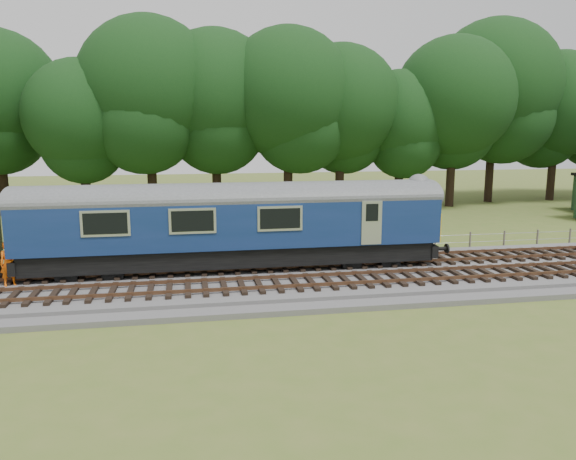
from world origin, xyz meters
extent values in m
plane|color=#526A27|center=(0.00, 0.00, 0.00)|extent=(120.00, 120.00, 0.00)
cube|color=#4C4C4F|center=(0.00, 0.00, 0.17)|extent=(70.00, 7.00, 0.35)
cube|color=brown|center=(0.00, 0.68, 0.49)|extent=(66.50, 0.07, 0.14)
cube|color=brown|center=(0.00, 2.12, 0.49)|extent=(66.50, 0.07, 0.14)
cube|color=brown|center=(0.00, -2.32, 0.49)|extent=(66.50, 0.07, 0.14)
cube|color=brown|center=(0.00, -0.88, 0.49)|extent=(66.50, 0.07, 0.14)
cube|color=black|center=(-4.92, 1.40, 1.06)|extent=(17.46, 2.52, 0.85)
cube|color=navy|center=(-4.92, 1.40, 2.48)|extent=(18.00, 2.80, 2.05)
cube|color=yellow|center=(4.10, 1.40, 2.11)|extent=(0.06, 2.74, 1.30)
cube|color=black|center=(1.08, 1.40, 0.86)|extent=(2.60, 2.00, 0.55)
cube|color=black|center=(-10.92, 1.40, 0.86)|extent=(2.60, 2.00, 0.55)
imported|color=#F9600D|center=(-13.87, 0.24, 1.24)|extent=(0.77, 0.67, 1.77)
camera|label=1|loc=(-6.96, -22.78, 6.43)|focal=35.00mm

